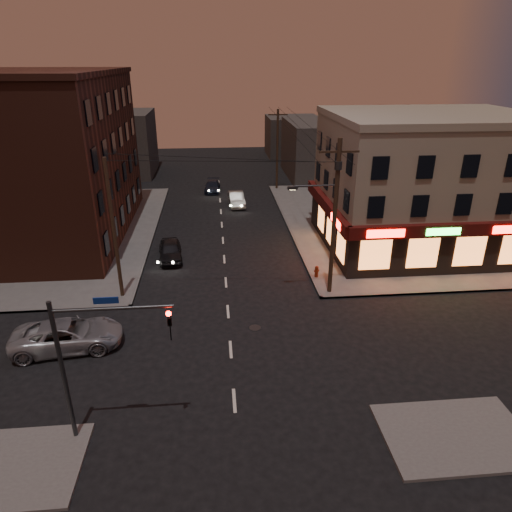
{
  "coord_description": "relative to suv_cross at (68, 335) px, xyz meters",
  "views": [
    {
      "loc": [
        -0.53,
        -20.48,
        14.4
      ],
      "look_at": [
        1.84,
        5.09,
        3.2
      ],
      "focal_mm": 32.0,
      "sensor_mm": 36.0,
      "label": 1
    }
  ],
  "objects": [
    {
      "name": "sedan_far",
      "position": [
        7.85,
        30.77,
        -0.19
      ],
      "size": [
        1.97,
        4.22,
        1.19
      ],
      "primitive_type": "imported",
      "rotation": [
        0.0,
        0.0,
        -0.07
      ],
      "color": "black",
      "rests_on": "ground"
    },
    {
      "name": "brick_apartment",
      "position": [
        -5.84,
        18.02,
        5.86
      ],
      "size": [
        12.0,
        20.0,
        13.0
      ],
      "primitive_type": "cube",
      "color": "#472116",
      "rests_on": "sidewalk_nw"
    },
    {
      "name": "ground",
      "position": [
        8.66,
        -0.98,
        -0.79
      ],
      "size": [
        120.0,
        120.0,
        0.0
      ],
      "primitive_type": "plane",
      "color": "black",
      "rests_on": "ground"
    },
    {
      "name": "sedan_mid",
      "position": [
        10.35,
        24.94,
        -0.08
      ],
      "size": [
        1.78,
        4.41,
        1.42
      ],
      "primitive_type": "imported",
      "rotation": [
        0.0,
        0.0,
        0.06
      ],
      "color": "slate",
      "rests_on": "ground"
    },
    {
      "name": "bg_building_nw",
      "position": [
        -4.34,
        41.02,
        3.21
      ],
      "size": [
        9.0,
        10.0,
        8.0
      ],
      "primitive_type": "cube",
      "color": "#3F3D3A",
      "rests_on": "ground"
    },
    {
      "name": "sedan_near",
      "position": [
        4.52,
        11.44,
        -0.07
      ],
      "size": [
        2.14,
        4.39,
        1.44
      ],
      "primitive_type": "imported",
      "rotation": [
        0.0,
        0.0,
        0.1
      ],
      "color": "black",
      "rests_on": "ground"
    },
    {
      "name": "utility_pole_west",
      "position": [
        1.86,
        5.52,
        3.86
      ],
      "size": [
        0.24,
        0.24,
        9.0
      ],
      "primitive_type": "cylinder",
      "color": "#382619",
      "rests_on": "sidewalk_nw"
    },
    {
      "name": "sidewalk_nw",
      "position": [
        -9.34,
        18.02,
        -0.71
      ],
      "size": [
        24.0,
        28.0,
        0.15
      ],
      "primitive_type": "cube",
      "color": "#514F4C",
      "rests_on": "ground"
    },
    {
      "name": "traffic_signal",
      "position": [
        3.09,
        -6.59,
        3.37
      ],
      "size": [
        4.49,
        0.32,
        6.47
      ],
      "color": "#333538",
      "rests_on": "ground"
    },
    {
      "name": "bg_building_ne_b",
      "position": [
        20.66,
        51.02,
        2.21
      ],
      "size": [
        8.0,
        8.0,
        6.0
      ],
      "primitive_type": "cube",
      "color": "#3F3D3A",
      "rests_on": "ground"
    },
    {
      "name": "pizza_building",
      "position": [
        24.59,
        12.44,
        4.56
      ],
      "size": [
        15.85,
        12.85,
        10.5
      ],
      "color": "gray",
      "rests_on": "sidewalk_ne"
    },
    {
      "name": "sidewalk_ne",
      "position": [
        26.66,
        18.02,
        -0.71
      ],
      "size": [
        24.0,
        28.0,
        0.15
      ],
      "primitive_type": "cube",
      "color": "#514F4C",
      "rests_on": "ground"
    },
    {
      "name": "suv_cross",
      "position": [
        0.0,
        0.0,
        0.0
      ],
      "size": [
        5.96,
        3.29,
        1.58
      ],
      "primitive_type": "imported",
      "rotation": [
        0.0,
        0.0,
        1.69
      ],
      "color": "gray",
      "rests_on": "ground"
    },
    {
      "name": "utility_pole_far",
      "position": [
        15.46,
        31.02,
        3.86
      ],
      "size": [
        0.26,
        0.26,
        9.0
      ],
      "primitive_type": "cylinder",
      "color": "#382619",
      "rests_on": "sidewalk_ne"
    },
    {
      "name": "fire_hydrant",
      "position": [
        15.06,
        7.01,
        -0.18
      ],
      "size": [
        0.38,
        0.38,
        0.84
      ],
      "rotation": [
        0.0,
        0.0,
        0.22
      ],
      "color": "maroon",
      "rests_on": "sidewalk_ne"
    },
    {
      "name": "utility_pole_main",
      "position": [
        15.34,
        4.82,
        4.97
      ],
      "size": [
        4.2,
        0.44,
        10.0
      ],
      "color": "#382619",
      "rests_on": "sidewalk_ne"
    },
    {
      "name": "bg_building_ne_a",
      "position": [
        22.66,
        37.02,
        2.71
      ],
      "size": [
        10.0,
        12.0,
        7.0
      ],
      "primitive_type": "cube",
      "color": "#3F3D3A",
      "rests_on": "ground"
    }
  ]
}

